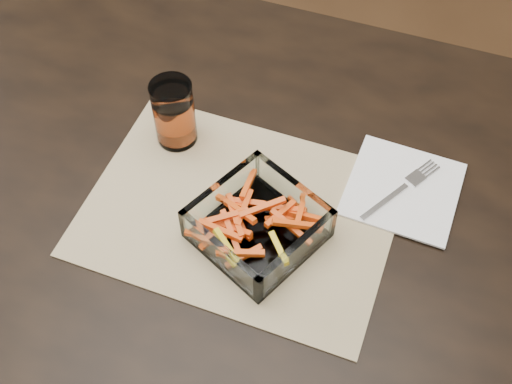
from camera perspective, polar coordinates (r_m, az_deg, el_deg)
dining_table at (r=1.08m, az=-7.32°, el=-1.26°), size 1.60×0.90×0.75m
placemat at (r=0.96m, az=-1.46°, el=-1.73°), size 0.45×0.33×0.00m
glass_bowl at (r=0.91m, az=0.16°, el=-3.03°), size 0.21×0.21×0.06m
tumbler at (r=1.01m, az=-7.28°, el=6.83°), size 0.07×0.07×0.11m
napkin at (r=1.00m, az=12.93°, el=0.27°), size 0.17×0.17×0.00m
fork at (r=1.00m, az=12.87°, el=0.33°), size 0.10×0.15×0.00m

